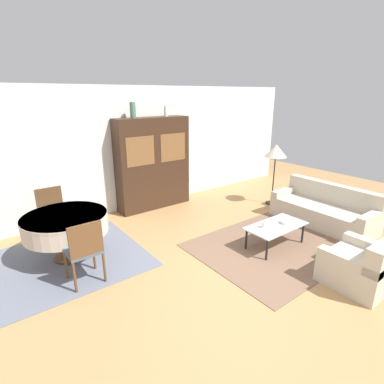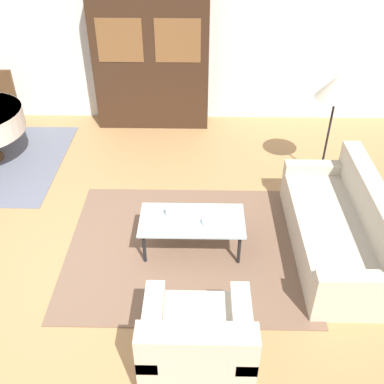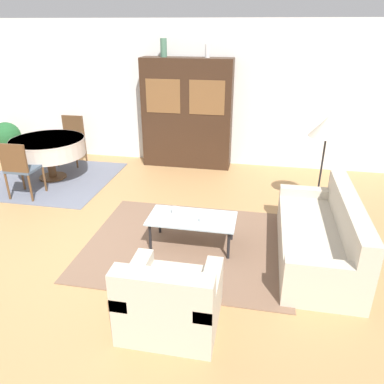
% 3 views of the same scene
% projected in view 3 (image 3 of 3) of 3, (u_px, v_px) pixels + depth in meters
% --- Properties ---
extents(ground_plane, '(14.00, 14.00, 0.00)m').
position_uv_depth(ground_plane, '(86.00, 253.00, 4.66)').
color(ground_plane, tan).
extents(wall_back, '(10.00, 0.06, 2.70)m').
position_uv_depth(wall_back, '(160.00, 93.00, 7.35)').
color(wall_back, white).
rests_on(wall_back, ground_plane).
extents(area_rug, '(2.58, 2.13, 0.01)m').
position_uv_depth(area_rug, '(188.00, 244.00, 4.83)').
color(area_rug, brown).
rests_on(area_rug, ground_plane).
extents(dining_rug, '(2.27, 2.09, 0.01)m').
position_uv_depth(dining_rug, '(49.00, 179.00, 6.85)').
color(dining_rug, slate).
rests_on(dining_rug, ground_plane).
extents(couch, '(0.84, 1.96, 0.79)m').
position_uv_depth(couch, '(321.00, 238.00, 4.45)').
color(couch, beige).
rests_on(couch, ground_plane).
extents(armchair, '(0.87, 0.80, 0.76)m').
position_uv_depth(armchair, '(170.00, 301.00, 3.42)').
color(armchair, beige).
rests_on(armchair, ground_plane).
extents(coffee_table, '(1.09, 0.56, 0.39)m').
position_uv_depth(coffee_table, '(192.00, 220.00, 4.67)').
color(coffee_table, black).
rests_on(coffee_table, area_rug).
extents(display_cabinet, '(1.71, 0.42, 2.05)m').
position_uv_depth(display_cabinet, '(187.00, 114.00, 7.15)').
color(display_cabinet, '#382316').
rests_on(display_cabinet, ground_plane).
extents(dining_table, '(1.28, 1.28, 0.74)m').
position_uv_depth(dining_table, '(48.00, 147.00, 6.65)').
color(dining_table, brown).
rests_on(dining_table, dining_rug).
extents(dining_chair_near, '(0.44, 0.44, 0.94)m').
position_uv_depth(dining_chair_near, '(20.00, 166.00, 5.91)').
color(dining_chair_near, brown).
rests_on(dining_chair_near, dining_rug).
extents(dining_chair_far, '(0.44, 0.44, 0.94)m').
position_uv_depth(dining_chair_far, '(72.00, 137.00, 7.44)').
color(dining_chair_far, brown).
rests_on(dining_chair_far, dining_rug).
extents(floor_lamp, '(0.50, 0.50, 1.43)m').
position_uv_depth(floor_lamp, '(327.00, 129.00, 5.27)').
color(floor_lamp, black).
rests_on(floor_lamp, ground_plane).
extents(cup, '(0.07, 0.07, 0.09)m').
position_uv_depth(cup, '(174.00, 210.00, 4.74)').
color(cup, white).
rests_on(cup, coffee_table).
extents(bowl, '(0.19, 0.19, 0.05)m').
position_uv_depth(bowl, '(207.00, 220.00, 4.56)').
color(bowl, white).
rests_on(bowl, coffee_table).
extents(vase_tall, '(0.12, 0.12, 0.32)m').
position_uv_depth(vase_tall, '(164.00, 48.00, 6.74)').
color(vase_tall, '#4C7A60').
rests_on(vase_tall, display_cabinet).
extents(vase_short, '(0.09, 0.09, 0.23)m').
position_uv_depth(vase_short, '(207.00, 51.00, 6.62)').
color(vase_short, white).
rests_on(vase_short, display_cabinet).
extents(potted_plant, '(0.57, 0.57, 0.75)m').
position_uv_depth(potted_plant, '(7.00, 138.00, 7.79)').
color(potted_plant, '#93664C').
rests_on(potted_plant, ground_plane).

